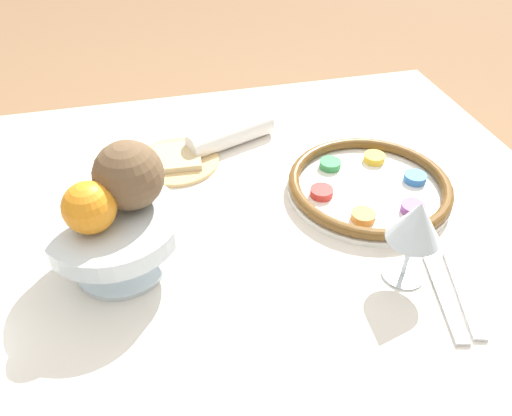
{
  "coord_description": "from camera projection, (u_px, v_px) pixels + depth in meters",
  "views": [
    {
      "loc": [
        0.14,
        0.6,
        1.26
      ],
      "look_at": [
        -0.01,
        -0.0,
        0.75
      ],
      "focal_mm": 35.0,
      "sensor_mm": 36.0,
      "label": 1
    }
  ],
  "objects": [
    {
      "name": "orange_fruit",
      "position": [
        89.0,
        207.0,
        0.66
      ],
      "size": [
        0.07,
        0.07,
        0.07
      ],
      "color": "orange",
      "rests_on": "fruit_stand"
    },
    {
      "name": "wine_glass",
      "position": [
        416.0,
        224.0,
        0.69
      ],
      "size": [
        0.08,
        0.08,
        0.14
      ],
      "color": "silver",
      "rests_on": "dining_table"
    },
    {
      "name": "coconut",
      "position": [
        129.0,
        175.0,
        0.69
      ],
      "size": [
        0.1,
        0.1,
        0.1
      ],
      "color": "brown",
      "rests_on": "fruit_stand"
    },
    {
      "name": "fork_right",
      "position": [
        445.0,
        297.0,
        0.71
      ],
      "size": [
        0.06,
        0.16,
        0.01
      ],
      "color": "silver",
      "rests_on": "dining_table"
    },
    {
      "name": "fruit_stand",
      "position": [
        114.0,
        231.0,
        0.72
      ],
      "size": [
        0.2,
        0.2,
        0.1
      ],
      "color": "silver",
      "rests_on": "dining_table"
    },
    {
      "name": "bread_plate",
      "position": [
        177.0,
        160.0,
        0.98
      ],
      "size": [
        0.16,
        0.16,
        0.02
      ],
      "color": "tan",
      "rests_on": "dining_table"
    },
    {
      "name": "fork_left",
      "position": [
        464.0,
        293.0,
        0.72
      ],
      "size": [
        0.06,
        0.16,
        0.01
      ],
      "color": "silver",
      "rests_on": "dining_table"
    },
    {
      "name": "dining_table",
      "position": [
        251.0,
        353.0,
        1.06
      ],
      "size": [
        1.15,
        1.01,
        0.71
      ],
      "color": "silver",
      "rests_on": "ground_plane"
    },
    {
      "name": "napkin_roll",
      "position": [
        231.0,
        135.0,
        1.02
      ],
      "size": [
        0.19,
        0.11,
        0.05
      ],
      "color": "white",
      "rests_on": "dining_table"
    },
    {
      "name": "seder_plate",
      "position": [
        369.0,
        186.0,
        0.9
      ],
      "size": [
        0.29,
        0.29,
        0.03
      ],
      "color": "white",
      "rests_on": "dining_table"
    }
  ]
}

